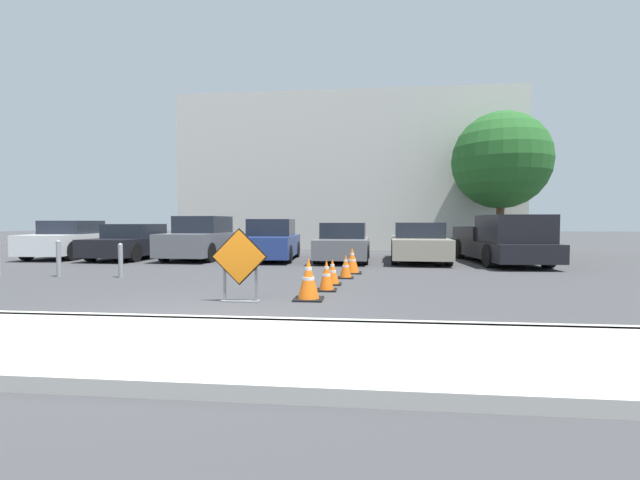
# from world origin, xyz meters

# --- Properties ---
(ground_plane) EXTENTS (96.00, 96.00, 0.00)m
(ground_plane) POSITION_xyz_m (0.00, 10.00, 0.00)
(ground_plane) COLOR #3D3D3F
(sidewalk_strip) EXTENTS (23.27, 2.24, 0.14)m
(sidewalk_strip) POSITION_xyz_m (0.00, -1.12, 0.07)
(sidewalk_strip) COLOR beige
(sidewalk_strip) RESTS_ON ground_plane
(curb_lip) EXTENTS (23.27, 0.20, 0.14)m
(curb_lip) POSITION_xyz_m (0.00, 0.00, 0.07)
(curb_lip) COLOR beige
(curb_lip) RESTS_ON ground_plane
(road_closed_sign) EXTENTS (0.99, 0.20, 1.28)m
(road_closed_sign) POSITION_xyz_m (0.35, 1.78, 0.67)
(road_closed_sign) COLOR black
(road_closed_sign) RESTS_ON ground_plane
(traffic_cone_nearest) EXTENTS (0.52, 0.52, 0.76)m
(traffic_cone_nearest) POSITION_xyz_m (1.51, 2.11, 0.37)
(traffic_cone_nearest) COLOR black
(traffic_cone_nearest) RESTS_ON ground_plane
(traffic_cone_second) EXTENTS (0.40, 0.40, 0.64)m
(traffic_cone_second) POSITION_xyz_m (1.74, 3.14, 0.31)
(traffic_cone_second) COLOR black
(traffic_cone_second) RESTS_ON ground_plane
(traffic_cone_third) EXTENTS (0.40, 0.40, 0.58)m
(traffic_cone_third) POSITION_xyz_m (1.79, 3.99, 0.28)
(traffic_cone_third) COLOR black
(traffic_cone_third) RESTS_ON ground_plane
(traffic_cone_fourth) EXTENTS (0.39, 0.39, 0.59)m
(traffic_cone_fourth) POSITION_xyz_m (2.04, 5.09, 0.29)
(traffic_cone_fourth) COLOR black
(traffic_cone_fourth) RESTS_ON ground_plane
(traffic_cone_fifth) EXTENTS (0.52, 0.52, 0.70)m
(traffic_cone_fifth) POSITION_xyz_m (2.17, 6.10, 0.34)
(traffic_cone_fifth) COLOR black
(traffic_cone_fifth) RESTS_ON ground_plane
(parked_car_nearest) EXTENTS (2.00, 4.09, 1.43)m
(parked_car_nearest) POSITION_xyz_m (-8.76, 10.01, 0.67)
(parked_car_nearest) COLOR white
(parked_car_nearest) RESTS_ON ground_plane
(parked_car_second) EXTENTS (2.00, 4.17, 1.30)m
(parked_car_second) POSITION_xyz_m (-6.12, 9.84, 0.61)
(parked_car_second) COLOR black
(parked_car_second) RESTS_ON ground_plane
(parked_car_third) EXTENTS (2.01, 4.23, 1.59)m
(parked_car_third) POSITION_xyz_m (-3.49, 9.98, 0.73)
(parked_car_third) COLOR slate
(parked_car_third) RESTS_ON ground_plane
(parked_car_fourth) EXTENTS (1.94, 4.14, 1.48)m
(parked_car_fourth) POSITION_xyz_m (-0.86, 9.88, 0.67)
(parked_car_fourth) COLOR navy
(parked_car_fourth) RESTS_ON ground_plane
(parked_car_fifth) EXTENTS (1.87, 4.09, 1.35)m
(parked_car_fifth) POSITION_xyz_m (1.77, 9.76, 0.63)
(parked_car_fifth) COLOR slate
(parked_car_fifth) RESTS_ON ground_plane
(parked_car_sixth) EXTENTS (2.11, 4.52, 1.36)m
(parked_car_sixth) POSITION_xyz_m (4.41, 9.85, 0.64)
(parked_car_sixth) COLOR #A39984
(parked_car_sixth) RESTS_ON ground_plane
(pickup_truck) EXTENTS (2.18, 5.45, 1.60)m
(pickup_truck) POSITION_xyz_m (7.06, 9.22, 0.72)
(pickup_truck) COLOR black
(pickup_truck) RESTS_ON ground_plane
(bollard_nearest) EXTENTS (0.12, 0.12, 0.86)m
(bollard_nearest) POSITION_xyz_m (-3.54, 4.65, 0.46)
(bollard_nearest) COLOR gray
(bollard_nearest) RESTS_ON ground_plane
(bollard_second) EXTENTS (0.12, 0.12, 0.93)m
(bollard_second) POSITION_xyz_m (-5.20, 4.65, 0.49)
(bollard_second) COLOR gray
(bollard_second) RESTS_ON ground_plane
(building_facade_backdrop) EXTENTS (17.09, 5.00, 7.80)m
(building_facade_backdrop) POSITION_xyz_m (1.61, 17.98, 3.90)
(building_facade_backdrop) COLOR beige
(building_facade_backdrop) RESTS_ON ground_plane
(street_tree_behind_lot) EXTENTS (4.11, 4.11, 6.07)m
(street_tree_behind_lot) POSITION_xyz_m (8.31, 13.69, 4.00)
(street_tree_behind_lot) COLOR #513823
(street_tree_behind_lot) RESTS_ON ground_plane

